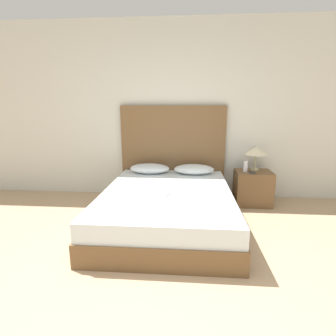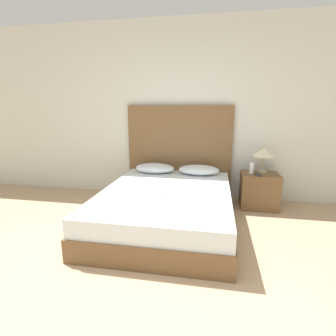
{
  "view_description": "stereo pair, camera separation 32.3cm",
  "coord_description": "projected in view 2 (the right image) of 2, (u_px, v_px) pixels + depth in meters",
  "views": [
    {
      "loc": [
        0.2,
        -1.37,
        1.41
      ],
      "look_at": [
        -0.04,
        1.77,
        0.68
      ],
      "focal_mm": 28.0,
      "sensor_mm": 36.0,
      "label": 1
    },
    {
      "loc": [
        0.52,
        -1.33,
        1.41
      ],
      "look_at": [
        -0.04,
        1.77,
        0.68
      ],
      "focal_mm": 28.0,
      "sensor_mm": 36.0,
      "label": 2
    }
  ],
  "objects": [
    {
      "name": "ground_plane",
      "position": [
        125.0,
        333.0,
        1.68
      ],
      "size": [
        16.0,
        16.0,
        0.0
      ],
      "primitive_type": "plane",
      "color": "tan"
    },
    {
      "name": "wall_back",
      "position": [
        183.0,
        112.0,
        4.07
      ],
      "size": [
        10.0,
        0.06,
        2.7
      ],
      "color": "silver",
      "rests_on": "ground_plane"
    },
    {
      "name": "bed",
      "position": [
        166.0,
        207.0,
        3.24
      ],
      "size": [
        1.56,
        2.08,
        0.43
      ],
      "color": "brown",
      "rests_on": "ground_plane"
    },
    {
      "name": "headboard",
      "position": [
        179.0,
        152.0,
        4.14
      ],
      "size": [
        1.63,
        0.05,
        1.44
      ],
      "color": "brown",
      "rests_on": "ground_plane"
    },
    {
      "name": "pillow_left",
      "position": [
        155.0,
        168.0,
        4.01
      ],
      "size": [
        0.6,
        0.35,
        0.14
      ],
      "color": "silver",
      "rests_on": "bed"
    },
    {
      "name": "pillow_right",
      "position": [
        199.0,
        170.0,
        3.89
      ],
      "size": [
        0.6,
        0.35,
        0.14
      ],
      "color": "silver",
      "rests_on": "bed"
    },
    {
      "name": "phone_on_bed",
      "position": [
        163.0,
        194.0,
        3.01
      ],
      "size": [
        0.09,
        0.16,
        0.01
      ],
      "color": "#B7B7BC",
      "rests_on": "bed"
    },
    {
      "name": "nightstand",
      "position": [
        259.0,
        191.0,
        3.75
      ],
      "size": [
        0.52,
        0.41,
        0.5
      ],
      "color": "brown",
      "rests_on": "ground_plane"
    },
    {
      "name": "table_lamp",
      "position": [
        263.0,
        153.0,
        3.7
      ],
      "size": [
        0.32,
        0.32,
        0.36
      ],
      "color": "tan",
      "rests_on": "nightstand"
    },
    {
      "name": "phone_on_nightstand",
      "position": [
        258.0,
        175.0,
        3.6
      ],
      "size": [
        0.08,
        0.15,
        0.01
      ],
      "color": "#232328",
      "rests_on": "nightstand"
    },
    {
      "name": "toiletry_bottle",
      "position": [
        252.0,
        168.0,
        3.67
      ],
      "size": [
        0.06,
        0.06,
        0.16
      ],
      "color": "silver",
      "rests_on": "nightstand"
    }
  ]
}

